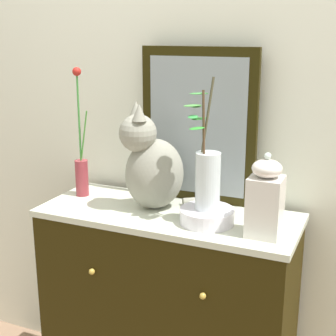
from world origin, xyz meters
TOP-DOWN VIEW (x-y plane):
  - wall_back at (0.00, 0.28)m, footprint 4.40×0.08m
  - sideboard at (0.00, -0.00)m, footprint 1.02×0.43m
  - mirror_leaning at (0.05, 0.18)m, footprint 0.49×0.03m
  - cat_sitting at (-0.08, 0.02)m, footprint 0.37×0.31m
  - vase_slim_green at (-0.42, 0.04)m, footprint 0.07×0.06m
  - bowl_porcelain at (0.18, -0.05)m, footprint 0.20×0.20m
  - vase_glass_clear at (0.17, -0.05)m, footprint 0.14×0.13m
  - jar_lidded_porcelain at (0.40, -0.07)m, footprint 0.11×0.11m

SIDE VIEW (x-z plane):
  - sideboard at x=0.00m, z-range 0.00..0.93m
  - bowl_porcelain at x=0.18m, z-range 0.92..0.98m
  - vase_slim_green at x=-0.42m, z-range 0.78..1.33m
  - jar_lidded_porcelain at x=0.40m, z-range 0.91..1.20m
  - vase_glass_clear at x=0.17m, z-range 0.86..1.34m
  - cat_sitting at x=-0.08m, z-range 0.89..1.32m
  - mirror_leaning at x=0.05m, z-range 0.92..1.55m
  - wall_back at x=0.00m, z-range 0.00..2.60m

